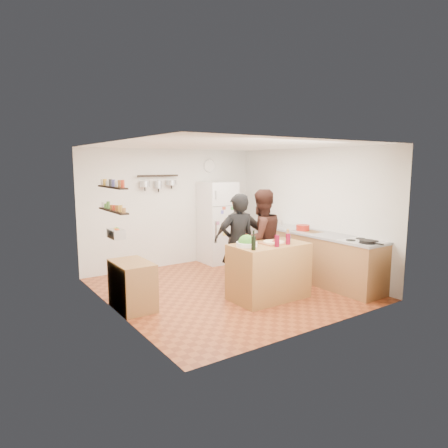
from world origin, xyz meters
TOP-DOWN VIEW (x-y plane):
  - room_shell at (0.00, 0.39)m, footprint 4.20×4.20m
  - prep_island at (0.29, -0.78)m, footprint 1.25×0.72m
  - pizza_board at (0.37, -0.80)m, footprint 0.42×0.34m
  - pizza at (0.37, -0.80)m, footprint 0.34×0.34m
  - salad_bowl at (-0.13, -0.73)m, footprint 0.33×0.33m
  - wine_bottle at (-0.21, -1.00)m, footprint 0.07×0.07m
  - wine_glass_near at (0.24, -1.02)m, footprint 0.08×0.08m
  - wine_glass_far at (0.51, -0.98)m, footprint 0.07×0.07m
  - pepper_mill at (0.74, -0.73)m, footprint 0.05×0.05m
  - salt_canister at (0.59, -0.90)m, footprint 0.08×0.08m
  - person_left at (0.06, -0.22)m, footprint 0.68×0.50m
  - person_center at (0.55, -0.25)m, footprint 0.91×0.74m
  - person_back at (0.46, 0.26)m, footprint 1.03×0.72m
  - counter_run at (1.70, -0.55)m, footprint 0.63×2.63m
  - stove_top at (1.70, -1.50)m, footprint 0.60×0.62m
  - skillet at (1.60, -1.68)m, footprint 0.26×0.26m
  - sink at (1.70, 0.30)m, footprint 0.50×0.80m
  - cutting_board at (1.70, -0.35)m, footprint 0.30×0.40m
  - red_bowl at (1.65, -0.18)m, footprint 0.25×0.25m
  - fridge at (0.95, 1.75)m, footprint 0.70×0.68m
  - wall_clock at (0.95, 2.08)m, footprint 0.30×0.03m
  - spice_shelf_lower at (-1.93, 0.20)m, footprint 0.12×1.00m
  - spice_shelf_upper at (-1.93, 0.20)m, footprint 0.12×1.00m
  - produce_basket at (-1.90, 0.20)m, footprint 0.18×0.35m
  - side_table at (-1.74, 0.02)m, footprint 0.50×0.80m
  - pot_rack at (-0.35, 2.00)m, footprint 0.90×0.04m

SIDE VIEW (x-z plane):
  - side_table at x=-1.74m, z-range 0.00..0.73m
  - counter_run at x=1.70m, z-range 0.00..0.90m
  - prep_island at x=0.29m, z-range 0.00..0.91m
  - person_back at x=0.46m, z-range 0.00..1.63m
  - person_left at x=0.06m, z-range 0.00..1.70m
  - person_center at x=0.55m, z-range 0.00..1.76m
  - fridge at x=0.95m, z-range 0.00..1.80m
  - stove_top at x=1.70m, z-range 0.90..0.92m
  - cutting_board at x=1.70m, z-range 0.90..0.92m
  - sink at x=1.70m, z-range 0.90..0.93m
  - pizza_board at x=0.37m, z-range 0.91..0.93m
  - pizza at x=0.37m, z-range 0.93..0.95m
  - salad_bowl at x=-0.13m, z-range 0.91..0.98m
  - skillet at x=1.60m, z-range 0.92..0.97m
  - salt_canister at x=0.59m, z-range 0.91..1.03m
  - red_bowl at x=1.65m, z-range 0.92..1.03m
  - pepper_mill at x=0.74m, z-range 0.91..1.07m
  - wine_glass_far at x=0.51m, z-range 0.91..1.09m
  - wine_glass_near at x=0.24m, z-range 0.91..1.10m
  - wine_bottle at x=-0.21m, z-range 0.91..1.12m
  - produce_basket at x=-1.90m, z-range 1.08..1.22m
  - room_shell at x=0.00m, z-range -0.85..3.35m
  - spice_shelf_lower at x=-1.93m, z-range 1.49..1.51m
  - spice_shelf_upper at x=-1.93m, z-range 1.84..1.86m
  - pot_rack at x=-0.35m, z-range 1.93..1.97m
  - wall_clock at x=0.95m, z-range 2.00..2.30m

